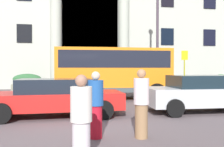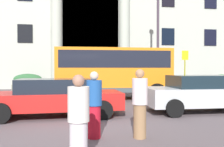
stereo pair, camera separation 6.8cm
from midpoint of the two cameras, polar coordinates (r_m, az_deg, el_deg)
ground_plane at (r=7.54m, az=-8.57°, el=-11.83°), size 80.00×64.00×0.12m
orange_minibus at (r=13.02m, az=0.09°, el=1.05°), size 6.07×2.81×2.71m
bus_stop_sign at (r=16.19m, az=16.81°, el=1.40°), size 0.44×0.08×2.82m
hedge_planter_far_west at (r=18.22m, az=-3.80°, el=-2.17°), size 2.08×0.82×1.25m
hedge_planter_entrance_right at (r=21.67m, az=24.52°, el=-1.82°), size 1.44×0.90×1.20m
hedge_planter_west at (r=18.48m, az=-19.71°, el=-2.12°), size 2.10×0.74×1.29m
parked_estate_mid at (r=8.44m, az=-13.56°, el=-5.42°), size 4.59×2.06×1.29m
parked_hatchback_near at (r=9.70m, az=20.38°, el=-4.36°), size 4.22×2.00×1.39m
motorcycle_far_end at (r=10.69m, az=-12.00°, el=-5.22°), size 2.00×0.55×0.89m
pedestrian_child_trailing at (r=5.67m, az=6.68°, el=-7.14°), size 0.36×0.36×1.62m
pedestrian_woman_with_bag at (r=4.07m, az=-7.84°, el=-11.11°), size 0.36×0.36×1.53m
pedestrian_man_crossing at (r=5.64m, az=-4.26°, el=-7.48°), size 0.36×0.36×1.56m
lamppost_plaza_centre at (r=17.36m, az=10.70°, el=10.78°), size 0.40×0.40×7.87m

